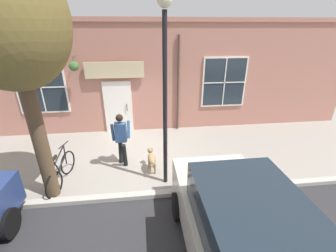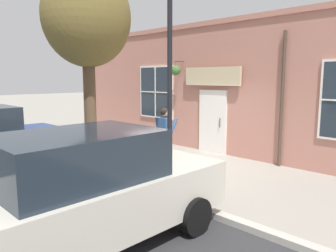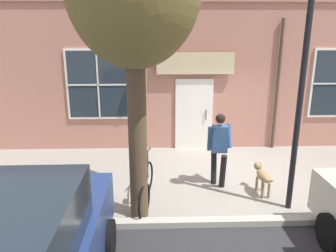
{
  "view_description": "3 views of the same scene",
  "coord_description": "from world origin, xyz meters",
  "views": [
    {
      "loc": [
        6.6,
        0.24,
        4.01
      ],
      "look_at": [
        -0.42,
        1.06,
        0.9
      ],
      "focal_mm": 24.0,
      "sensor_mm": 36.0,
      "label": 1
    },
    {
      "loc": [
        6.57,
        5.85,
        2.5
      ],
      "look_at": [
        -0.09,
        -0.8,
        1.11
      ],
      "focal_mm": 35.0,
      "sensor_mm": 36.0,
      "label": 2
    },
    {
      "loc": [
        7.23,
        -1.84,
        3.39
      ],
      "look_at": [
        -0.43,
        -1.59,
        1.19
      ],
      "focal_mm": 35.0,
      "sensor_mm": 36.0,
      "label": 3
    }
  ],
  "objects": [
    {
      "name": "ground_plane",
      "position": [
        0.0,
        0.0,
        0.0
      ],
      "size": [
        90.0,
        90.0,
        0.0
      ],
      "primitive_type": "plane",
      "color": "gray"
    },
    {
      "name": "storefront_facade",
      "position": [
        -2.34,
        -0.01,
        2.19
      ],
      "size": [
        0.95,
        18.0,
        4.35
      ],
      "color": "#B27566",
      "rests_on": "ground_plane"
    },
    {
      "name": "pedestrian_walking",
      "position": [
        0.37,
        -0.47,
        1.02
      ],
      "size": [
        0.64,
        0.56,
        1.7
      ],
      "color": "black",
      "rests_on": "ground_plane"
    },
    {
      "name": "dog_on_leash",
      "position": [
        0.81,
        0.41,
        0.42
      ],
      "size": [
        0.98,
        0.27,
        0.63
      ],
      "color": "#997A51",
      "rests_on": "ground_plane"
    },
    {
      "name": "street_tree_by_curb",
      "position": [
        1.65,
        -2.23,
        4.05
      ],
      "size": [
        2.46,
        2.22,
        5.49
      ],
      "color": "brown",
      "rests_on": "ground_plane"
    },
    {
      "name": "leaning_bicycle",
      "position": [
        1.15,
        -2.08,
        0.38
      ],
      "size": [
        1.73,
        0.26,
        1.01
      ],
      "color": "black",
      "rests_on": "ground_plane"
    },
    {
      "name": "parked_car_mid_block",
      "position": [
        4.15,
        1.78,
        0.88
      ],
      "size": [
        4.31,
        1.95,
        1.75
      ],
      "color": "beige",
      "rests_on": "ground_plane"
    },
    {
      "name": "street_lamp",
      "position": [
        1.43,
        0.77,
        3.08
      ],
      "size": [
        0.32,
        0.32,
        4.69
      ],
      "color": "black",
      "rests_on": "ground_plane"
    }
  ]
}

